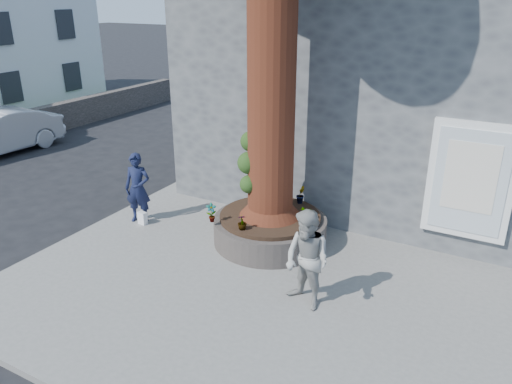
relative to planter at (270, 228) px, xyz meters
The scene contains 12 objects.
ground 2.19m from the planter, 111.80° to the right, with size 120.00×120.00×0.00m, color black.
pavement 1.27m from the planter, 55.01° to the right, with size 9.00×8.00×0.12m, color slate.
yellow_line 4.00m from the planter, 165.44° to the right, with size 0.10×30.00×0.01m, color yellow.
stone_shop 6.12m from the planter, 71.86° to the left, with size 10.30×8.30×6.30m.
planter is the anchor object (origin of this frame).
man 3.08m from the planter, behind, with size 0.57×0.38×1.57m, color #131936.
woman 2.37m from the planter, 48.06° to the right, with size 0.81×0.63×1.66m, color #9A9A94.
shopping_bag 2.92m from the planter, 167.70° to the right, with size 0.20×0.12×0.28m, color white.
plant_a 1.30m from the planter, 135.00° to the right, with size 0.20×0.14×0.39m, color gray.
plant_b 1.02m from the planter, 71.59° to the left, with size 0.21×0.20×0.37m, color gray.
plant_c 0.98m from the planter, 100.37° to the right, with size 0.17×0.17×0.30m, color gray.
plant_d 0.88m from the planter, ahead, with size 0.26×0.23×0.29m, color gray.
Camera 1 is at (4.97, -6.18, 4.91)m, focal length 35.00 mm.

